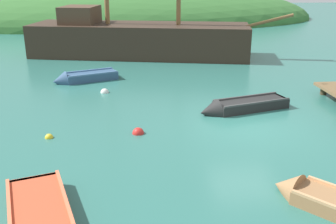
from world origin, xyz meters
TOP-DOWN VIEW (x-y plane):
  - ground_plane at (0.00, 0.00)m, footprint 120.00×120.00m
  - shore_hill at (-7.31, 35.77)m, footprint 50.98×25.03m
  - sailing_ship at (-3.62, 13.07)m, footprint 16.91×6.68m
  - rowboat_outer_right at (0.42, -5.35)m, footprint 2.78×2.95m
  - rowboat_center at (0.19, 1.59)m, footprint 3.93×1.96m
  - rowboat_outer_left at (-6.61, 6.82)m, footprint 3.39×2.06m
  - buoy_white at (-5.38, 4.65)m, footprint 0.38×0.38m
  - buoy_red at (-3.95, -0.37)m, footprint 0.41×0.41m
  - buoy_yellow at (-6.95, -0.46)m, footprint 0.28×0.28m

SIDE VIEW (x-z plane):
  - ground_plane at x=0.00m, z-range 0.00..0.00m
  - shore_hill at x=-7.31m, z-range -4.31..4.31m
  - buoy_white at x=-5.38m, z-range -0.19..0.19m
  - buoy_red at x=-3.95m, z-range -0.21..0.21m
  - buoy_yellow at x=-6.95m, z-range -0.14..0.14m
  - rowboat_outer_right at x=0.42m, z-range -0.35..0.58m
  - rowboat_center at x=0.19m, z-range -0.32..0.60m
  - rowboat_outer_left at x=-6.61m, z-range -0.33..0.61m
  - sailing_ship at x=-3.62m, z-range -5.62..7.26m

